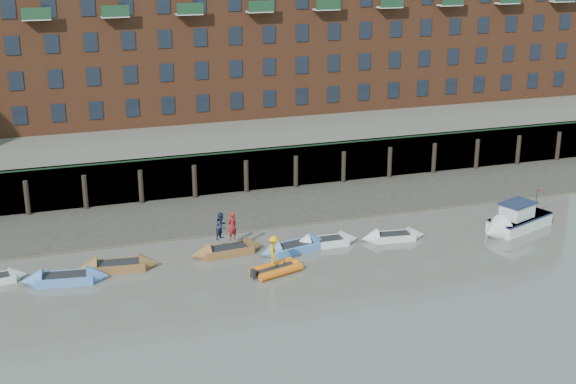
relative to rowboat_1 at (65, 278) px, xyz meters
name	(u,v)px	position (x,y,z in m)	size (l,w,h in m)	color
ground	(321,325)	(12.20, -9.47, -0.25)	(220.00, 220.00, 0.00)	#605C55
foreshore	(233,212)	(12.20, 8.53, -0.25)	(110.00, 8.00, 0.50)	#3D382F
mud_band	(246,228)	(12.20, 5.13, -0.25)	(110.00, 1.60, 0.10)	#4C4336
river_wall	(219,173)	(12.20, 12.91, 1.34)	(110.00, 1.23, 3.30)	#2D2A26
bank_terrace	(184,131)	(12.20, 26.53, 1.35)	(110.00, 28.00, 3.20)	#5E594D
apartment_terrace	(176,5)	(12.20, 27.52, 12.57)	(80.60, 15.56, 20.98)	brown
rowboat_1	(65,278)	(0.00, 0.00, 0.00)	(5.10, 2.11, 1.44)	#4C7BC2
rowboat_2	(118,266)	(3.12, 0.86, 0.00)	(5.03, 1.96, 1.42)	brown
rowboat_3	(228,250)	(9.92, 1.15, -0.01)	(4.92, 1.80, 1.40)	brown
rowboat_4	(294,247)	(14.05, 0.32, -0.01)	(4.99, 2.33, 1.40)	#4C7BC2
rowboat_5	(325,242)	(16.24, 0.59, -0.02)	(4.49, 1.36, 1.30)	silver
rowboat_6	(393,237)	(20.80, 0.09, -0.03)	(4.42, 1.77, 1.25)	silver
rib_tender	(278,268)	(12.09, -2.46, -0.01)	(3.29, 2.30, 0.55)	orange
motor_launch	(511,223)	(28.91, -1.03, 0.38)	(6.31, 3.98, 2.48)	silver
person_rower_a	(232,226)	(10.24, 1.13, 1.61)	(0.67, 0.44, 1.83)	maroon
person_rower_b	(221,226)	(9.63, 1.45, 1.56)	(0.84, 0.66, 1.74)	#19233F
person_rib_crew	(274,250)	(11.84, -2.46, 1.18)	(1.18, 0.68, 1.83)	orange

